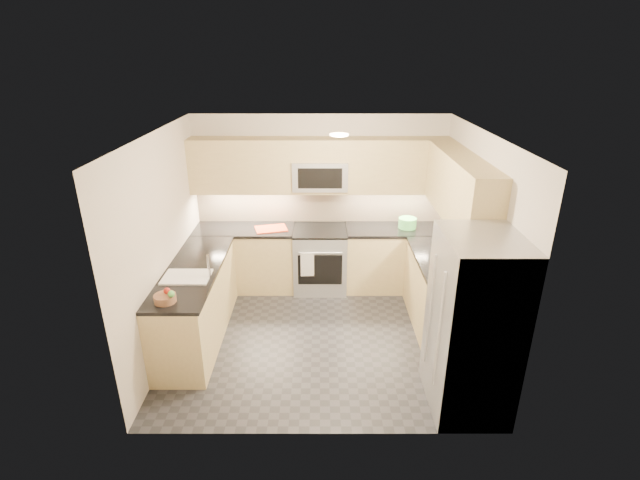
% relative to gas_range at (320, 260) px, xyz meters
% --- Properties ---
extents(floor, '(3.60, 3.20, 0.00)m').
position_rel_gas_range_xyz_m(floor, '(0.00, -1.28, -0.46)').
color(floor, '#242429').
rests_on(floor, ground).
extents(ceiling, '(3.60, 3.20, 0.02)m').
position_rel_gas_range_xyz_m(ceiling, '(0.00, -1.28, 2.04)').
color(ceiling, beige).
rests_on(ceiling, wall_back).
extents(wall_back, '(3.60, 0.02, 2.50)m').
position_rel_gas_range_xyz_m(wall_back, '(0.00, 0.32, 0.79)').
color(wall_back, beige).
rests_on(wall_back, floor).
extents(wall_front, '(3.60, 0.02, 2.50)m').
position_rel_gas_range_xyz_m(wall_front, '(0.00, -2.88, 0.79)').
color(wall_front, beige).
rests_on(wall_front, floor).
extents(wall_left, '(0.02, 3.20, 2.50)m').
position_rel_gas_range_xyz_m(wall_left, '(-1.80, -1.28, 0.79)').
color(wall_left, beige).
rests_on(wall_left, floor).
extents(wall_right, '(0.02, 3.20, 2.50)m').
position_rel_gas_range_xyz_m(wall_right, '(1.80, -1.28, 0.79)').
color(wall_right, beige).
rests_on(wall_right, floor).
extents(base_cab_back_left, '(1.42, 0.60, 0.90)m').
position_rel_gas_range_xyz_m(base_cab_back_left, '(-1.09, 0.02, -0.01)').
color(base_cab_back_left, tan).
rests_on(base_cab_back_left, floor).
extents(base_cab_back_right, '(1.42, 0.60, 0.90)m').
position_rel_gas_range_xyz_m(base_cab_back_right, '(1.09, 0.02, -0.01)').
color(base_cab_back_right, tan).
rests_on(base_cab_back_right, floor).
extents(base_cab_right, '(0.60, 1.70, 0.90)m').
position_rel_gas_range_xyz_m(base_cab_right, '(1.50, -1.12, -0.01)').
color(base_cab_right, tan).
rests_on(base_cab_right, floor).
extents(base_cab_peninsula, '(0.60, 2.00, 0.90)m').
position_rel_gas_range_xyz_m(base_cab_peninsula, '(-1.50, -1.28, -0.01)').
color(base_cab_peninsula, tan).
rests_on(base_cab_peninsula, floor).
extents(countertop_back_left, '(1.42, 0.63, 0.04)m').
position_rel_gas_range_xyz_m(countertop_back_left, '(-1.09, 0.02, 0.47)').
color(countertop_back_left, black).
rests_on(countertop_back_left, base_cab_back_left).
extents(countertop_back_right, '(1.42, 0.63, 0.04)m').
position_rel_gas_range_xyz_m(countertop_back_right, '(1.09, 0.02, 0.47)').
color(countertop_back_right, black).
rests_on(countertop_back_right, base_cab_back_right).
extents(countertop_right, '(0.63, 1.70, 0.04)m').
position_rel_gas_range_xyz_m(countertop_right, '(1.50, -1.12, 0.47)').
color(countertop_right, black).
rests_on(countertop_right, base_cab_right).
extents(countertop_peninsula, '(0.63, 2.00, 0.04)m').
position_rel_gas_range_xyz_m(countertop_peninsula, '(-1.50, -1.28, 0.47)').
color(countertop_peninsula, black).
rests_on(countertop_peninsula, base_cab_peninsula).
extents(upper_cab_back, '(3.60, 0.35, 0.75)m').
position_rel_gas_range_xyz_m(upper_cab_back, '(0.00, 0.15, 1.37)').
color(upper_cab_back, tan).
rests_on(upper_cab_back, wall_back).
extents(upper_cab_right, '(0.35, 1.95, 0.75)m').
position_rel_gas_range_xyz_m(upper_cab_right, '(1.62, -1.00, 1.37)').
color(upper_cab_right, tan).
rests_on(upper_cab_right, wall_right).
extents(backsplash_back, '(3.60, 0.01, 0.51)m').
position_rel_gas_range_xyz_m(backsplash_back, '(0.00, 0.32, 0.74)').
color(backsplash_back, tan).
rests_on(backsplash_back, wall_back).
extents(backsplash_right, '(0.01, 2.30, 0.51)m').
position_rel_gas_range_xyz_m(backsplash_right, '(1.80, -0.82, 0.74)').
color(backsplash_right, tan).
rests_on(backsplash_right, wall_right).
extents(gas_range, '(0.76, 0.65, 0.91)m').
position_rel_gas_range_xyz_m(gas_range, '(0.00, 0.00, 0.00)').
color(gas_range, '#AAAEB3').
rests_on(gas_range, floor).
extents(range_cooktop, '(0.76, 0.65, 0.03)m').
position_rel_gas_range_xyz_m(range_cooktop, '(0.00, 0.00, 0.46)').
color(range_cooktop, black).
rests_on(range_cooktop, gas_range).
extents(oven_door_glass, '(0.62, 0.02, 0.45)m').
position_rel_gas_range_xyz_m(oven_door_glass, '(0.00, -0.33, -0.01)').
color(oven_door_glass, black).
rests_on(oven_door_glass, gas_range).
extents(oven_handle, '(0.60, 0.02, 0.02)m').
position_rel_gas_range_xyz_m(oven_handle, '(0.00, -0.35, 0.26)').
color(oven_handle, '#B2B5BA').
rests_on(oven_handle, gas_range).
extents(microwave, '(0.76, 0.40, 0.40)m').
position_rel_gas_range_xyz_m(microwave, '(0.00, 0.12, 1.24)').
color(microwave, '#ACAEB4').
rests_on(microwave, upper_cab_back).
extents(microwave_door, '(0.60, 0.01, 0.28)m').
position_rel_gas_range_xyz_m(microwave_door, '(0.00, -0.08, 1.24)').
color(microwave_door, black).
rests_on(microwave_door, microwave).
extents(refrigerator, '(0.70, 0.90, 1.80)m').
position_rel_gas_range_xyz_m(refrigerator, '(1.45, -2.43, 0.45)').
color(refrigerator, '#9FA1A6').
rests_on(refrigerator, floor).
extents(fridge_handle_left, '(0.02, 0.02, 1.20)m').
position_rel_gas_range_xyz_m(fridge_handle_left, '(1.08, -2.61, 0.49)').
color(fridge_handle_left, '#B2B5BA').
rests_on(fridge_handle_left, refrigerator).
extents(fridge_handle_right, '(0.02, 0.02, 1.20)m').
position_rel_gas_range_xyz_m(fridge_handle_right, '(1.08, -2.25, 0.49)').
color(fridge_handle_right, '#B2B5BA').
rests_on(fridge_handle_right, refrigerator).
extents(sink_basin, '(0.52, 0.38, 0.16)m').
position_rel_gas_range_xyz_m(sink_basin, '(-1.50, -1.53, 0.42)').
color(sink_basin, white).
rests_on(sink_basin, base_cab_peninsula).
extents(faucet, '(0.03, 0.03, 0.28)m').
position_rel_gas_range_xyz_m(faucet, '(-1.24, -1.53, 0.62)').
color(faucet, silver).
rests_on(faucet, countertop_peninsula).
extents(utensil_bowl, '(0.34, 0.34, 0.15)m').
position_rel_gas_range_xyz_m(utensil_bowl, '(1.25, 0.04, 0.56)').
color(utensil_bowl, '#54C45B').
rests_on(utensil_bowl, countertop_back_right).
extents(cutting_board, '(0.50, 0.41, 0.01)m').
position_rel_gas_range_xyz_m(cutting_board, '(-0.70, -0.01, 0.49)').
color(cutting_board, red).
rests_on(cutting_board, countertop_back_left).
extents(fruit_basket, '(0.25, 0.25, 0.08)m').
position_rel_gas_range_xyz_m(fruit_basket, '(-1.57, -2.06, 0.53)').
color(fruit_basket, '#8B5D41').
rests_on(fruit_basket, countertop_peninsula).
extents(fruit_apple, '(0.07, 0.07, 0.07)m').
position_rel_gas_range_xyz_m(fruit_apple, '(-1.55, -2.04, 0.60)').
color(fruit_apple, '#A51F12').
rests_on(fruit_apple, fruit_basket).
extents(fruit_pear, '(0.07, 0.07, 0.07)m').
position_rel_gas_range_xyz_m(fruit_pear, '(-1.49, -2.11, 0.60)').
color(fruit_pear, '#50A446').
rests_on(fruit_pear, fruit_basket).
extents(dish_towel_check, '(0.19, 0.03, 0.35)m').
position_rel_gas_range_xyz_m(dish_towel_check, '(-0.18, -0.37, 0.10)').
color(dish_towel_check, silver).
rests_on(dish_towel_check, oven_handle).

